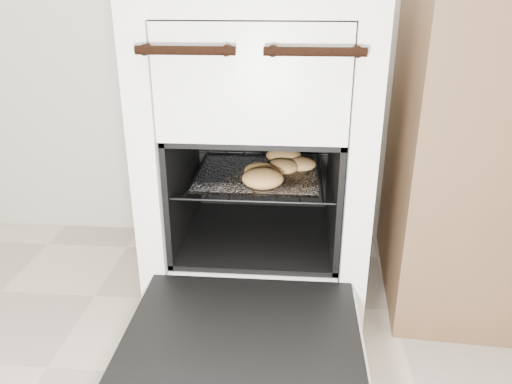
# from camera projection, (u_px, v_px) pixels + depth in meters

# --- Properties ---
(stove) EXTENTS (0.63, 0.70, 0.97)m
(stove) POSITION_uv_depth(u_px,v_px,m) (260.00, 158.00, 1.58)
(stove) COLOR white
(stove) RESTS_ON ground
(oven_door) EXTENTS (0.57, 0.44, 0.04)m
(oven_door) POSITION_uv_depth(u_px,v_px,m) (243.00, 334.00, 1.19)
(oven_door) COLOR black
(oven_door) RESTS_ON stove
(oven_rack) EXTENTS (0.46, 0.44, 0.01)m
(oven_rack) POSITION_uv_depth(u_px,v_px,m) (258.00, 174.00, 1.53)
(oven_rack) COLOR black
(oven_rack) RESTS_ON stove
(foil_sheet) EXTENTS (0.36, 0.32, 0.01)m
(foil_sheet) POSITION_uv_depth(u_px,v_px,m) (258.00, 175.00, 1.50)
(foil_sheet) COLOR silver
(foil_sheet) RESTS_ON oven_rack
(baked_rolls) EXTENTS (0.25, 0.36, 0.05)m
(baked_rolls) POSITION_uv_depth(u_px,v_px,m) (277.00, 167.00, 1.49)
(baked_rolls) COLOR tan
(baked_rolls) RESTS_ON foil_sheet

